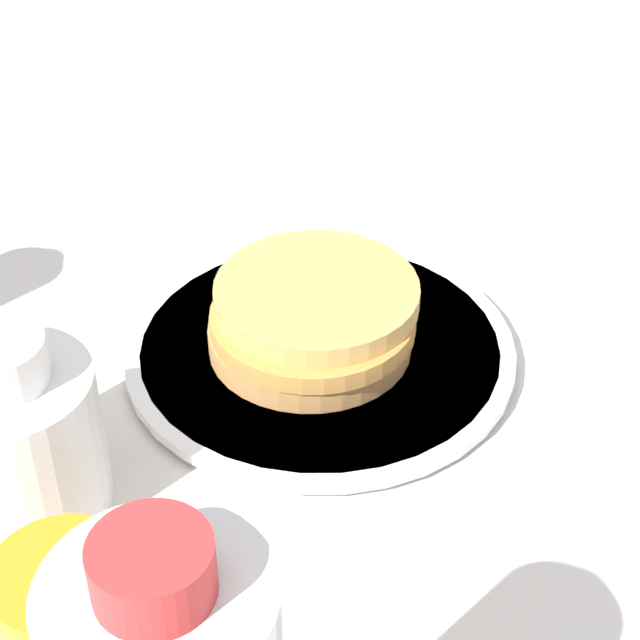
% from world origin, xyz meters
% --- Properties ---
extents(ground_plane, '(4.00, 4.00, 0.00)m').
position_xyz_m(ground_plane, '(0.00, 0.00, 0.00)').
color(ground_plane, silver).
extents(plate, '(0.26, 0.26, 0.01)m').
position_xyz_m(plate, '(-0.03, 0.03, 0.01)').
color(plate, white).
rests_on(plate, ground_plane).
extents(pancake_stack, '(0.14, 0.14, 0.05)m').
position_xyz_m(pancake_stack, '(-0.02, 0.02, 0.03)').
color(pancake_stack, tan).
rests_on(pancake_stack, plate).
extents(juice_glass, '(0.07, 0.07, 0.08)m').
position_xyz_m(juice_glass, '(0.22, 0.14, 0.04)').
color(juice_glass, orange).
rests_on(juice_glass, ground_plane).
extents(cream_jug, '(0.10, 0.10, 0.12)m').
position_xyz_m(cream_jug, '(0.19, 0.02, 0.05)').
color(cream_jug, white).
rests_on(cream_jug, ground_plane).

